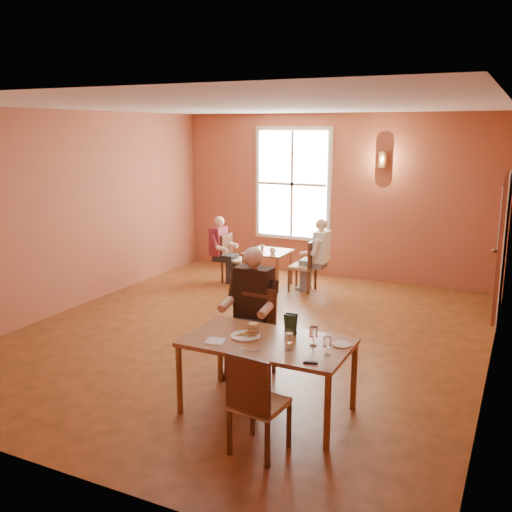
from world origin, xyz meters
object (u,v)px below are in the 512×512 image
at_px(chair_diner_maroon, 235,258).
at_px(diner_main, 249,319).
at_px(diner_white, 304,256).
at_px(chair_diner_main, 251,335).
at_px(chair_diner_white, 303,265).
at_px(diner_maroon, 234,250).
at_px(main_table, 267,376).
at_px(chair_empty, 260,401).
at_px(second_table, 268,269).

bearing_deg(chair_diner_maroon, diner_main, 29.88).
bearing_deg(diner_main, diner_white, -78.68).
relative_size(chair_diner_main, chair_diner_maroon, 1.14).
bearing_deg(diner_main, chair_diner_white, -78.21).
bearing_deg(chair_diner_white, diner_maroon, 90.00).
bearing_deg(diner_white, main_table, -163.81).
xyz_separation_m(main_table, diner_white, (-1.21, 4.17, 0.23)).
bearing_deg(chair_empty, chair_diner_maroon, 125.68).
bearing_deg(chair_diner_main, chair_diner_maroon, -59.91).
xyz_separation_m(main_table, chair_diner_white, (-1.24, 4.17, 0.07)).
distance_m(chair_empty, diner_white, 5.05).
xyz_separation_m(diner_main, chair_empty, (0.73, -1.29, -0.23)).
xyz_separation_m(chair_diner_main, diner_maroon, (-2.07, 3.52, 0.08)).
relative_size(second_table, chair_diner_maroon, 0.82).
distance_m(chair_empty, second_table, 5.29).
relative_size(chair_diner_main, chair_diner_white, 1.12).
distance_m(main_table, chair_diner_white, 4.35).
xyz_separation_m(chair_diner_main, chair_empty, (0.73, -1.32, -0.03)).
height_order(chair_diner_main, diner_white, diner_white).
bearing_deg(main_table, chair_diner_maroon, 121.34).
bearing_deg(diner_maroon, chair_diner_main, 30.46).
height_order(diner_main, diner_maroon, diner_main).
bearing_deg(chair_diner_maroon, chair_diner_white, 90.00).
bearing_deg(diner_white, chair_diner_white, 90.00).
relative_size(chair_empty, chair_diner_white, 1.05).
distance_m(diner_main, diner_white, 3.62).
xyz_separation_m(chair_diner_white, chair_diner_maroon, (-1.30, 0.00, -0.01)).
height_order(second_table, chair_diner_maroon, chair_diner_maroon).
xyz_separation_m(chair_diner_main, diner_main, (0.00, -0.03, 0.20)).
height_order(second_table, diner_white, diner_white).
distance_m(chair_empty, chair_diner_white, 5.06).
bearing_deg(diner_main, main_table, 128.88).
xyz_separation_m(chair_empty, chair_diner_maroon, (-2.78, 4.84, -0.03)).
distance_m(chair_diner_main, chair_diner_white, 3.60).
xyz_separation_m(main_table, diner_main, (-0.50, 0.62, 0.32)).
xyz_separation_m(main_table, second_table, (-1.89, 4.17, -0.06)).
height_order(diner_main, chair_diner_white, diner_main).
xyz_separation_m(chair_empty, diner_maroon, (-2.81, 4.84, 0.11)).
relative_size(diner_main, chair_diner_maroon, 1.60).
bearing_deg(chair_diner_maroon, diner_maroon, -90.00).
height_order(chair_diner_white, chair_diner_maroon, chair_diner_white).
distance_m(chair_diner_maroon, diner_maroon, 0.15).
relative_size(second_table, chair_diner_white, 0.81).
bearing_deg(main_table, chair_diner_white, 106.57).
distance_m(diner_main, chair_diner_white, 3.64).
xyz_separation_m(diner_main, chair_diner_maroon, (-2.04, 3.55, -0.26)).
bearing_deg(second_table, chair_empty, -66.29).
distance_m(chair_diner_main, chair_diner_maroon, 4.07).
bearing_deg(diner_main, chair_diner_main, -90.00).
bearing_deg(chair_diner_main, diner_white, -78.58).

